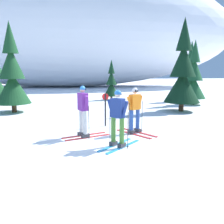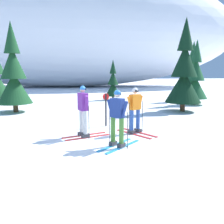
# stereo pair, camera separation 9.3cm
# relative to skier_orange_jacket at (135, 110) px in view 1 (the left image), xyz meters

# --- Properties ---
(ground_plane) EXTENTS (120.00, 120.00, 0.00)m
(ground_plane) POSITION_rel_skier_orange_jacket_xyz_m (-1.68, -1.21, -0.92)
(ground_plane) COLOR white
(skier_orange_jacket) EXTENTS (1.38, 1.68, 1.74)m
(skier_orange_jacket) POSITION_rel_skier_orange_jacket_xyz_m (0.00, 0.00, 0.00)
(skier_orange_jacket) COLOR red
(skier_orange_jacket) RESTS_ON ground
(skier_purple_jacket) EXTENTS (1.73, 1.10, 1.85)m
(skier_purple_jacket) POSITION_rel_skier_orange_jacket_xyz_m (-1.93, -0.37, 0.06)
(skier_purple_jacket) COLOR red
(skier_purple_jacket) RESTS_ON ground
(skier_navy_jacket) EXTENTS (1.47, 1.57, 1.79)m
(skier_navy_jacket) POSITION_rel_skier_orange_jacket_xyz_m (-0.85, -1.63, 0.02)
(skier_navy_jacket) COLOR #2893CC
(skier_navy_jacket) RESTS_ON ground
(pine_tree_left) EXTENTS (1.94, 1.94, 5.03)m
(pine_tree_left) POSITION_rel_skier_orange_jacket_xyz_m (-5.95, 5.33, 1.19)
(pine_tree_left) COLOR #47301E
(pine_tree_left) RESTS_ON ground
(pine_tree_center_left) EXTENTS (1.23, 1.23, 3.20)m
(pine_tree_center_left) POSITION_rel_skier_orange_jacket_xyz_m (0.13, 10.68, 0.42)
(pine_tree_center_left) COLOR #47301E
(pine_tree_center_left) RESTS_ON ground
(pine_tree_center_right) EXTENTS (2.04, 2.04, 5.29)m
(pine_tree_center_right) POSITION_rel_skier_orange_jacket_xyz_m (3.67, 4.77, 1.30)
(pine_tree_center_right) COLOR #47301E
(pine_tree_center_right) RESTS_ON ground
(pine_tree_right) EXTENTS (1.71, 1.71, 4.42)m
(pine_tree_right) POSITION_rel_skier_orange_jacket_xyz_m (5.51, 7.43, 0.94)
(pine_tree_right) COLOR #47301E
(pine_tree_right) RESTS_ON ground
(pine_tree_far_right) EXTENTS (1.76, 1.76, 4.57)m
(pine_tree_far_right) POSITION_rel_skier_orange_jacket_xyz_m (6.18, 9.54, 1.00)
(pine_tree_far_right) COLOR #47301E
(pine_tree_far_right) RESTS_ON ground
(snow_ridge_background) EXTENTS (49.72, 15.42, 15.76)m
(snow_ridge_background) POSITION_rel_skier_orange_jacket_xyz_m (-5.19, 26.91, 6.97)
(snow_ridge_background) COLOR white
(snow_ridge_background) RESTS_ON ground
(trail_marker_post) EXTENTS (0.28, 0.07, 1.41)m
(trail_marker_post) POSITION_rel_skier_orange_jacket_xyz_m (-1.02, 1.31, -0.11)
(trail_marker_post) COLOR black
(trail_marker_post) RESTS_ON ground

